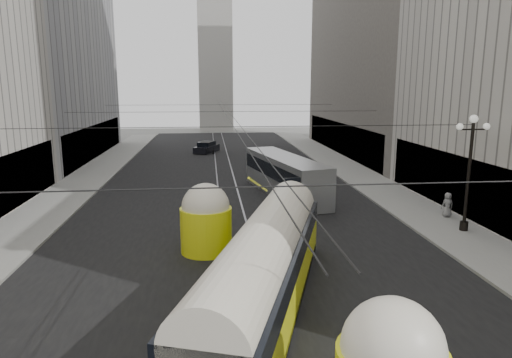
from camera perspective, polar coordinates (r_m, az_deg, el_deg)
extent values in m
cube|color=black|center=(38.31, -3.71, -0.56)|extent=(20.00, 85.00, 0.02)
cube|color=gray|center=(43.03, -20.08, 0.20)|extent=(4.00, 72.00, 0.15)
cube|color=gray|center=(43.78, 11.99, 0.84)|extent=(4.00, 72.00, 0.15)
cube|color=gray|center=(38.29, -4.83, -0.58)|extent=(0.12, 85.00, 0.04)
cube|color=gray|center=(38.34, -2.59, -0.53)|extent=(0.12, 85.00, 0.04)
cube|color=black|center=(32.16, -28.99, -0.69)|extent=(0.10, 18.00, 3.60)
cube|color=#999999|center=(56.44, -26.28, 16.48)|extent=(12.00, 28.00, 28.00)
cube|color=black|center=(54.77, -19.30, 4.59)|extent=(0.10, 25.20, 3.60)
cube|color=black|center=(31.61, 23.44, -0.38)|extent=(0.10, 18.00, 3.60)
cube|color=#514C47|center=(57.64, 16.89, 19.03)|extent=(12.00, 32.00, 32.00)
cube|color=black|center=(55.46, 10.33, 5.12)|extent=(0.10, 28.80, 3.60)
cube|color=#B2AFA8|center=(85.04, -5.11, 14.17)|extent=(6.00, 6.00, 24.00)
cylinder|color=black|center=(27.28, 25.02, 0.19)|extent=(0.18, 0.18, 6.00)
cylinder|color=black|center=(27.90, 24.54, -5.35)|extent=(0.44, 0.44, 0.50)
cylinder|color=black|center=(26.94, 25.48, 5.62)|extent=(1.60, 0.08, 0.08)
sphere|color=white|center=(26.90, 25.59, 6.79)|extent=(0.44, 0.44, 0.44)
sphere|color=white|center=(26.55, 24.12, 5.99)|extent=(0.36, 0.36, 0.36)
sphere|color=white|center=(27.33, 26.86, 5.89)|extent=(0.36, 0.36, 0.36)
cylinder|color=black|center=(9.26, 2.70, -0.94)|extent=(25.00, 0.03, 0.03)
cylinder|color=black|center=(23.06, -2.49, 6.54)|extent=(25.00, 0.03, 0.03)
cylinder|color=black|center=(37.02, -3.80, 8.40)|extent=(25.00, 0.03, 0.03)
cylinder|color=black|center=(50.99, -4.40, 9.24)|extent=(25.00, 0.03, 0.03)
cylinder|color=black|center=(41.02, -4.01, 8.42)|extent=(0.03, 72.00, 0.03)
cylinder|color=black|center=(41.03, -3.45, 8.43)|extent=(0.03, 72.00, 0.03)
cube|color=#E9F014|center=(16.77, 1.05, -13.08)|extent=(6.65, 13.64, 1.64)
cube|color=black|center=(17.11, 1.04, -15.44)|extent=(6.52, 13.25, 0.29)
cube|color=black|center=(16.35, 1.07, -9.69)|extent=(6.60, 13.45, 0.82)
cylinder|color=silver|center=(16.25, 1.07, -8.74)|extent=(6.31, 13.35, 2.22)
sphere|color=silver|center=(11.22, 16.70, -19.67)|extent=(2.32, 2.32, 2.32)
cylinder|color=#E9F014|center=(22.54, -6.25, -6.34)|extent=(2.51, 2.51, 2.22)
sphere|color=silver|center=(22.21, -6.31, -3.49)|extent=(2.32, 2.32, 2.32)
cube|color=gray|center=(33.91, 3.60, 0.42)|extent=(4.83, 11.72, 2.87)
cube|color=black|center=(33.82, 3.61, 1.22)|extent=(4.76, 11.33, 1.05)
cube|color=black|center=(28.37, 5.48, -1.12)|extent=(2.17, 0.58, 1.34)
cylinder|color=black|center=(30.24, 2.53, -2.89)|extent=(0.30, 0.96, 0.96)
cylinder|color=black|center=(30.68, 6.95, -2.75)|extent=(0.30, 0.96, 0.96)
cylinder|color=black|center=(37.68, 0.83, 0.01)|extent=(0.30, 0.96, 0.96)
cylinder|color=black|center=(38.02, 4.41, 0.08)|extent=(0.30, 0.96, 0.96)
cube|color=white|center=(48.03, 0.42, 2.53)|extent=(2.08, 4.73, 0.83)
cube|color=black|center=(47.94, 0.42, 3.22)|extent=(1.78, 2.62, 0.78)
cylinder|color=black|center=(46.41, -0.43, 2.01)|extent=(0.22, 0.66, 0.66)
cylinder|color=black|center=(46.61, 1.68, 2.05)|extent=(0.22, 0.66, 0.66)
cylinder|color=black|center=(49.53, -0.78, 2.61)|extent=(0.22, 0.66, 0.66)
cylinder|color=black|center=(49.71, 1.20, 2.64)|extent=(0.22, 0.66, 0.66)
cube|color=black|center=(56.55, -6.19, 3.78)|extent=(3.30, 4.59, 0.75)
cube|color=black|center=(56.48, -6.20, 4.32)|extent=(2.34, 2.76, 0.71)
cylinder|color=black|center=(55.15, -7.01, 3.41)|extent=(0.22, 0.60, 0.60)
cylinder|color=black|center=(55.14, -5.37, 3.44)|extent=(0.22, 0.60, 0.60)
cylinder|color=black|center=(58.01, -6.96, 3.81)|extent=(0.22, 0.60, 0.60)
cylinder|color=black|center=(58.00, -5.40, 3.84)|extent=(0.22, 0.60, 0.60)
imported|color=slate|center=(30.24, 22.82, -2.97)|extent=(0.75, 0.48, 1.50)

